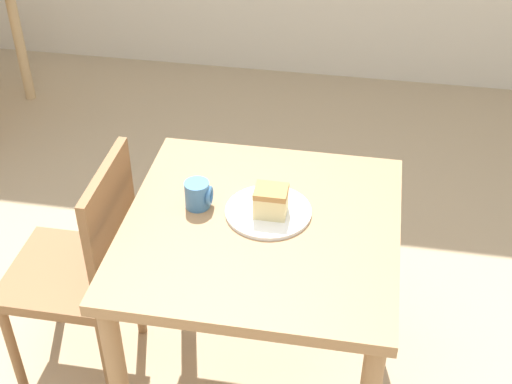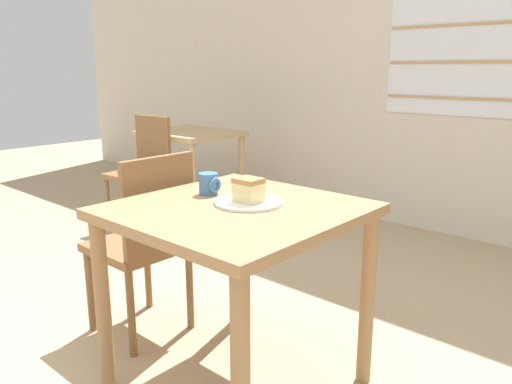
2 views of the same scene
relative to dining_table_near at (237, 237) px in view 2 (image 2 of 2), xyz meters
name	(u,v)px [view 2 (image 2 of 2)]	position (x,y,z in m)	size (l,w,h in m)	color
wall_back	(465,52)	(-0.10, 2.56, 0.75)	(10.00, 0.10, 2.80)	beige
dining_table_near	(237,237)	(0.00, 0.00, 0.00)	(0.84, 0.85, 0.78)	#9E754C
dining_table_far	(191,146)	(-2.11, 1.62, -0.05)	(0.79, 0.69, 0.74)	tan
chair_near_window	(146,239)	(-0.62, 0.01, -0.16)	(0.41, 0.41, 0.91)	brown
chair_far_corner	(143,167)	(-2.09, 1.07, -0.16)	(0.44, 0.44, 0.91)	brown
plate	(249,202)	(0.01, 0.06, 0.13)	(0.27, 0.27, 0.01)	white
cake_slice	(248,190)	(0.02, 0.04, 0.18)	(0.10, 0.09, 0.09)	beige
coffee_mug	(209,184)	(-0.21, 0.05, 0.17)	(0.09, 0.08, 0.09)	teal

